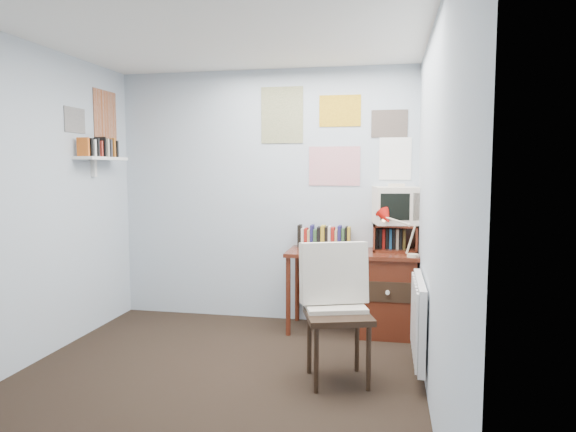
{
  "coord_description": "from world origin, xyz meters",
  "views": [
    {
      "loc": [
        1.22,
        -3.26,
        1.53
      ],
      "look_at": [
        0.4,
        0.9,
        1.13
      ],
      "focal_mm": 32.0,
      "sensor_mm": 36.0,
      "label": 1
    }
  ],
  "objects_px": {
    "wall_shelf": "(101,158)",
    "tv_riser": "(395,237)",
    "crt_tv": "(396,204)",
    "desk_lamp": "(413,236)",
    "desk_chair": "(338,316)",
    "desk": "(381,290)",
    "radiator": "(419,319)"
  },
  "relations": [
    {
      "from": "desk",
      "to": "tv_riser",
      "type": "height_order",
      "value": "tv_riser"
    },
    {
      "from": "crt_tv",
      "to": "radiator",
      "type": "xyz_separation_m",
      "value": [
        0.17,
        -1.06,
        -0.78
      ]
    },
    {
      "from": "desk",
      "to": "crt_tv",
      "type": "height_order",
      "value": "crt_tv"
    },
    {
      "from": "wall_shelf",
      "to": "tv_riser",
      "type": "bearing_deg",
      "value": 10.32
    },
    {
      "from": "desk",
      "to": "wall_shelf",
      "type": "relative_size",
      "value": 1.94
    },
    {
      "from": "desk_chair",
      "to": "desk_lamp",
      "type": "distance_m",
      "value": 1.2
    },
    {
      "from": "tv_riser",
      "to": "wall_shelf",
      "type": "xyz_separation_m",
      "value": [
        -2.69,
        -0.49,
        0.74
      ]
    },
    {
      "from": "desk_lamp",
      "to": "crt_tv",
      "type": "relative_size",
      "value": 0.92
    },
    {
      "from": "desk_lamp",
      "to": "tv_riser",
      "type": "xyz_separation_m",
      "value": [
        -0.15,
        0.33,
        -0.06
      ]
    },
    {
      "from": "desk_chair",
      "to": "wall_shelf",
      "type": "relative_size",
      "value": 1.55
    },
    {
      "from": "desk",
      "to": "wall_shelf",
      "type": "height_order",
      "value": "wall_shelf"
    },
    {
      "from": "tv_riser",
      "to": "radiator",
      "type": "bearing_deg",
      "value": -80.72
    },
    {
      "from": "desk_lamp",
      "to": "crt_tv",
      "type": "xyz_separation_m",
      "value": [
        -0.15,
        0.35,
        0.26
      ]
    },
    {
      "from": "wall_shelf",
      "to": "desk",
      "type": "bearing_deg",
      "value": 8.4
    },
    {
      "from": "desk",
      "to": "crt_tv",
      "type": "bearing_deg",
      "value": 46.56
    },
    {
      "from": "desk",
      "to": "desk_lamp",
      "type": "bearing_deg",
      "value": -38.98
    },
    {
      "from": "tv_riser",
      "to": "wall_shelf",
      "type": "relative_size",
      "value": 0.65
    },
    {
      "from": "desk",
      "to": "desk_lamp",
      "type": "distance_m",
      "value": 0.64
    },
    {
      "from": "wall_shelf",
      "to": "radiator",
      "type": "bearing_deg",
      "value": -10.89
    },
    {
      "from": "desk_lamp",
      "to": "wall_shelf",
      "type": "relative_size",
      "value": 0.59
    },
    {
      "from": "crt_tv",
      "to": "desk_lamp",
      "type": "bearing_deg",
      "value": -77.91
    },
    {
      "from": "desk",
      "to": "wall_shelf",
      "type": "xyz_separation_m",
      "value": [
        -2.57,
        -0.38,
        1.21
      ]
    },
    {
      "from": "wall_shelf",
      "to": "desk_lamp",
      "type": "bearing_deg",
      "value": 3.27
    },
    {
      "from": "desk_lamp",
      "to": "wall_shelf",
      "type": "xyz_separation_m",
      "value": [
        -2.84,
        -0.16,
        0.68
      ]
    },
    {
      "from": "desk_lamp",
      "to": "wall_shelf",
      "type": "height_order",
      "value": "wall_shelf"
    },
    {
      "from": "desk",
      "to": "radiator",
      "type": "xyz_separation_m",
      "value": [
        0.29,
        -0.93,
        0.01
      ]
    },
    {
      "from": "wall_shelf",
      "to": "desk_chair",
      "type": "bearing_deg",
      "value": -19.21
    },
    {
      "from": "desk_chair",
      "to": "tv_riser",
      "type": "height_order",
      "value": "tv_riser"
    },
    {
      "from": "crt_tv",
      "to": "wall_shelf",
      "type": "distance_m",
      "value": 2.77
    },
    {
      "from": "desk_chair",
      "to": "crt_tv",
      "type": "distance_m",
      "value": 1.55
    },
    {
      "from": "radiator",
      "to": "wall_shelf",
      "type": "height_order",
      "value": "wall_shelf"
    },
    {
      "from": "desk_lamp",
      "to": "radiator",
      "type": "bearing_deg",
      "value": -99.59
    }
  ]
}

